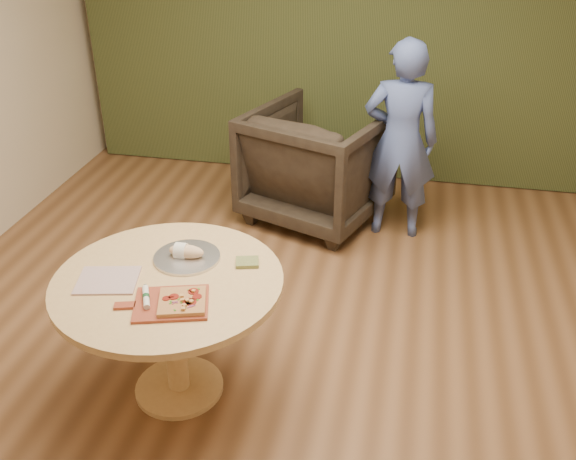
% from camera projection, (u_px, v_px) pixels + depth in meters
% --- Properties ---
extents(room_shell, '(5.04, 6.04, 2.84)m').
position_uv_depth(room_shell, '(271.00, 147.00, 3.08)').
color(room_shell, brown).
rests_on(room_shell, ground).
extents(curtain, '(4.80, 0.14, 2.78)m').
position_uv_depth(curtain, '(346.00, 23.00, 5.55)').
color(curtain, '#303919').
rests_on(curtain, ground).
extents(pedestal_table, '(1.18, 1.18, 0.75)m').
position_uv_depth(pedestal_table, '(170.00, 301.00, 3.33)').
color(pedestal_table, '#DCAF71').
rests_on(pedestal_table, ground).
extents(pizza_paddle, '(0.47, 0.37, 0.01)m').
position_uv_depth(pizza_paddle, '(169.00, 304.00, 3.06)').
color(pizza_paddle, '#993E27').
rests_on(pizza_paddle, pedestal_table).
extents(flatbread_pizza, '(0.27, 0.27, 0.04)m').
position_uv_depth(flatbread_pizza, '(183.00, 301.00, 3.04)').
color(flatbread_pizza, '#BA8248').
rests_on(flatbread_pizza, pizza_paddle).
extents(cutlery_roll, '(0.10, 0.19, 0.03)m').
position_uv_depth(cutlery_roll, '(146.00, 297.00, 3.07)').
color(cutlery_roll, silver).
rests_on(cutlery_roll, pizza_paddle).
extents(newspaper, '(0.35, 0.31, 0.01)m').
position_uv_depth(newspaper, '(108.00, 280.00, 3.24)').
color(newspaper, silver).
rests_on(newspaper, pedestal_table).
extents(serving_tray, '(0.36, 0.36, 0.02)m').
position_uv_depth(serving_tray, '(187.00, 257.00, 3.43)').
color(serving_tray, silver).
rests_on(serving_tray, pedestal_table).
extents(bread_roll, '(0.19, 0.09, 0.09)m').
position_uv_depth(bread_roll, '(185.00, 251.00, 3.41)').
color(bread_roll, '#E8BE8D').
rests_on(bread_roll, serving_tray).
extents(green_packet, '(0.14, 0.13, 0.02)m').
position_uv_depth(green_packet, '(247.00, 262.00, 3.38)').
color(green_packet, '#515B29').
rests_on(green_packet, pedestal_table).
extents(armchair, '(1.27, 1.23, 1.03)m').
position_uv_depth(armchair, '(318.00, 159.00, 5.19)').
color(armchair, black).
rests_on(armchair, ground).
extents(person_standing, '(0.58, 0.39, 1.55)m').
position_uv_depth(person_standing, '(400.00, 141.00, 4.83)').
color(person_standing, '#4A5D9C').
rests_on(person_standing, ground).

